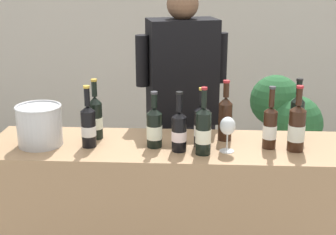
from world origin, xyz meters
name	(u,v)px	position (x,y,z in m)	size (l,w,h in m)	color
wall_back	(183,10)	(0.00, 2.60, 1.40)	(8.00, 0.10, 2.80)	beige
counter	(170,222)	(0.00, 0.00, 0.46)	(1.94, 0.52, 0.92)	#9E7A56
wine_bottle_0	(203,131)	(0.17, -0.12, 1.04)	(0.08, 0.08, 0.35)	black
wine_bottle_1	(96,117)	(-0.41, 0.08, 1.04)	(0.08, 0.08, 0.33)	black
wine_bottle_2	(297,128)	(0.64, -0.05, 1.04)	(0.09, 0.09, 0.34)	black
wine_bottle_3	(297,115)	(0.68, 0.14, 1.06)	(0.07, 0.07, 0.34)	black
wine_bottle_4	(202,125)	(0.16, -0.01, 1.04)	(0.08, 0.08, 0.32)	black
wine_bottle_5	(270,127)	(0.52, -0.02, 1.04)	(0.07, 0.07, 0.33)	black
wine_bottle_6	(179,130)	(0.05, -0.09, 1.03)	(0.08, 0.08, 0.31)	black
wine_bottle_7	(154,127)	(-0.08, -0.04, 1.03)	(0.08, 0.08, 0.30)	black
wine_bottle_8	(88,125)	(-0.42, -0.05, 1.04)	(0.08, 0.08, 0.33)	black
wine_bottle_9	(225,117)	(0.29, 0.09, 1.05)	(0.07, 0.07, 0.33)	black
wine_glass	(228,127)	(0.29, -0.08, 1.05)	(0.08, 0.08, 0.18)	silver
ice_bucket	(39,125)	(-0.68, -0.04, 1.03)	(0.24, 0.24, 0.22)	silver
person_server	(181,129)	(0.05, 0.51, 0.83)	(0.56, 0.34, 1.71)	black
potted_shrub	(289,128)	(0.84, 1.08, 0.67)	(0.55, 0.51, 1.05)	brown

